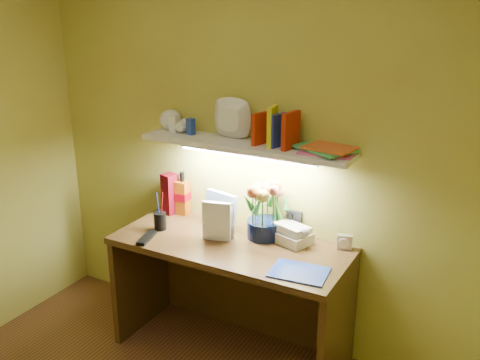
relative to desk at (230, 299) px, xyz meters
name	(u,v)px	position (x,y,z in m)	size (l,w,h in m)	color
desk	(230,299)	(0.00, 0.00, 0.00)	(1.40, 0.60, 0.75)	#3D2810
flower_bouquet	(265,208)	(0.14, 0.17, 0.56)	(0.23, 0.23, 0.37)	#081134
telephone	(292,232)	(0.31, 0.18, 0.44)	(0.22, 0.16, 0.13)	beige
desk_clock	(345,242)	(0.61, 0.25, 0.42)	(0.09, 0.04, 0.09)	#BABBBF
whisky_bottle	(183,193)	(-0.50, 0.24, 0.52)	(0.08, 0.08, 0.29)	#9D470A
whisky_box	(170,194)	(-0.58, 0.22, 0.51)	(0.09, 0.09, 0.27)	#57050F
pen_cup	(160,215)	(-0.48, -0.03, 0.47)	(0.08, 0.08, 0.19)	black
art_card	(220,210)	(-0.17, 0.18, 0.49)	(0.23, 0.05, 0.23)	white
tv_remote	(147,238)	(-0.46, -0.20, 0.39)	(0.05, 0.19, 0.02)	black
blue_folder	(299,272)	(0.49, -0.14, 0.38)	(0.29, 0.22, 0.01)	#213EA9
desk_book_a	(206,218)	(-0.17, 0.02, 0.49)	(0.17, 0.02, 0.23)	beige
desk_book_b	(202,220)	(-0.17, -0.03, 0.49)	(0.18, 0.02, 0.24)	white
wall_shelf	(244,139)	(0.00, 0.18, 0.96)	(1.31, 0.33, 0.26)	white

